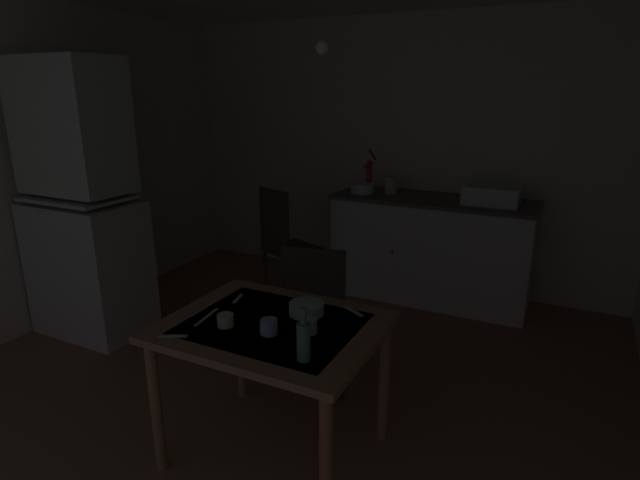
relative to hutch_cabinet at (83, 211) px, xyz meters
The scene contains 22 objects.
ground_plane 1.94m from the hutch_cabinet, ahead, with size 5.27×5.27×0.00m, color #8F664A.
wall_back 2.76m from the hutch_cabinet, 52.06° to the left, with size 4.34×0.10×2.47m, color beige.
wall_left 0.55m from the hutch_cabinet, behind, with size 0.10×4.37×2.47m, color beige.
hutch_cabinet is the anchor object (origin of this frame).
counter_cabinet 2.87m from the hutch_cabinet, 39.55° to the left, with size 1.72×0.64×0.92m.
sink_basin 3.20m from the hutch_cabinet, 34.16° to the left, with size 0.44×0.34×0.15m.
hand_pump 2.41m from the hutch_cabinet, 49.85° to the left, with size 0.05×0.27×0.39m.
mixing_bowl_counter 2.32m from the hutch_cabinet, 48.78° to the left, with size 0.21×0.21×0.09m, color white.
stoneware_crock 2.55m from the hutch_cabinet, 45.97° to the left, with size 0.11×0.11×0.15m, color beige.
dining_table 2.12m from the hutch_cabinet, 16.45° to the right, with size 1.04×0.83×0.74m.
chair_far_side 1.99m from the hutch_cabinet, ahead, with size 0.47×0.47×0.96m.
chair_by_counter 1.62m from the hutch_cabinet, 48.15° to the left, with size 0.52×0.52×1.02m.
serving_bowl_wide 2.15m from the hutch_cabinet, 11.34° to the right, with size 0.18×0.18×0.06m, color #ADD1C1.
mug_dark 2.30m from the hutch_cabinet, 15.20° to the right, with size 0.09×0.09×0.07m, color #9EB2C6.
teacup_mint 1.97m from the hutch_cabinet, 21.45° to the right, with size 0.08×0.08×0.06m, color beige.
mug_tall 2.17m from the hutch_cabinet, 18.60° to the right, with size 0.08×0.08×0.07m, color #9EB2C6.
glass_bottle 2.45m from the hutch_cabinet, 19.72° to the right, with size 0.06×0.06×0.24m.
table_knife 1.83m from the hutch_cabinet, 22.06° to the right, with size 0.21×0.02×0.01m, color silver.
teaspoon_near_bowl 1.75m from the hutch_cabinet, 14.04° to the right, with size 0.12×0.02×0.01m, color beige.
teaspoon_by_cup 1.92m from the hutch_cabinet, 28.67° to the right, with size 0.13×0.02×0.01m, color beige.
serving_spoon 2.33m from the hutch_cabinet, ahead, with size 0.15×0.02×0.01m, color beige.
pendant_bulb 2.19m from the hutch_cabinet, ahead, with size 0.08×0.08×0.08m, color #F9EFCC.
Camera 1 is at (1.53, -2.48, 1.83)m, focal length 28.52 mm.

